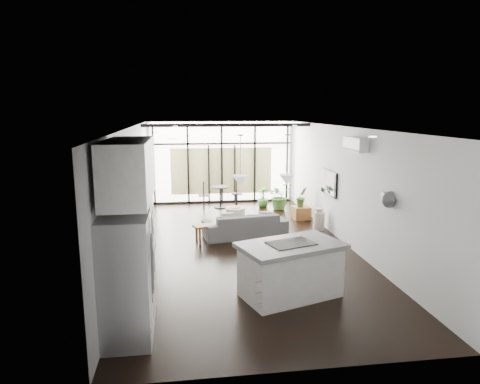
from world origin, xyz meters
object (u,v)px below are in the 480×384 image
object	(u,v)px
island	(290,270)
milk_can	(319,219)
pouf	(235,215)
tv	(329,183)
sofa	(245,221)
fridge	(125,280)
console_bench	(220,232)

from	to	relation	value
island	milk_can	world-z (taller)	island
pouf	tv	size ratio (longest dim) A/B	0.51
sofa	tv	bearing A→B (deg)	177.53
island	milk_can	bearing A→B (deg)	46.67
fridge	sofa	bearing A→B (deg)	63.24
sofa	island	bearing A→B (deg)	85.31
sofa	pouf	distance (m)	1.39
island	pouf	bearing A→B (deg)	75.13
milk_can	tv	xyz separation A→B (m)	(0.21, -0.08, 1.00)
island	console_bench	world-z (taller)	island
island	pouf	size ratio (longest dim) A/B	3.13
console_bench	fridge	bearing A→B (deg)	-127.19
pouf	milk_can	xyz separation A→B (m)	(2.14, -1.04, 0.08)
fridge	milk_can	distance (m)	6.73
fridge	sofa	world-z (taller)	fridge
fridge	milk_can	xyz separation A→B (m)	(4.43, 5.03, -0.59)
fridge	tv	size ratio (longest dim) A/B	1.63
sofa	console_bench	world-z (taller)	sofa
sofa	milk_can	bearing A→B (deg)	-179.60
console_bench	pouf	world-z (taller)	pouf
sofa	console_bench	size ratio (longest dim) A/B	1.56
island	tv	xyz separation A→B (m)	(2.02, 3.85, 0.83)
island	pouf	world-z (taller)	island
fridge	console_bench	xyz separation A→B (m)	(1.71, 4.49, -0.68)
console_bench	sofa	bearing A→B (deg)	1.39
sofa	console_bench	xyz separation A→B (m)	(-0.66, -0.21, -0.19)
tv	pouf	bearing A→B (deg)	154.45
sofa	tv	distance (m)	2.45
tv	console_bench	bearing A→B (deg)	-171.08
sofa	pouf	size ratio (longest dim) A/B	3.76
island	console_bench	distance (m)	3.53
fridge	console_bench	bearing A→B (deg)	69.13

